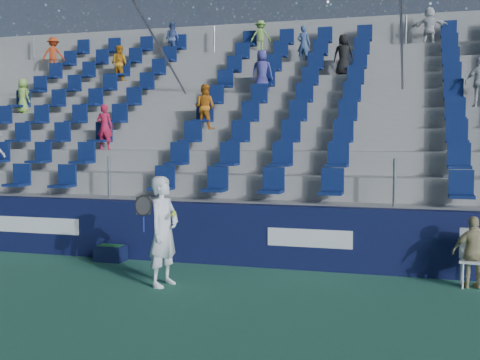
{
  "coord_description": "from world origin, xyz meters",
  "views": [
    {
      "loc": [
        3.41,
        -8.05,
        2.49
      ],
      "look_at": [
        0.2,
        2.8,
        1.7
      ],
      "focal_mm": 45.0,
      "sensor_mm": 36.0,
      "label": 1
    }
  ],
  "objects": [
    {
      "name": "line_judge",
      "position": [
        4.33,
        2.5,
        0.6
      ],
      "size": [
        0.75,
        0.43,
        1.2
      ],
      "primitive_type": "imported",
      "rotation": [
        0.0,
        0.0,
        3.35
      ],
      "color": "tan",
      "rests_on": "ground"
    },
    {
      "name": "ball_bin",
      "position": [
        -2.52,
        2.75,
        0.18
      ],
      "size": [
        0.59,
        0.38,
        0.33
      ],
      "color": "#0E1536",
      "rests_on": "ground"
    },
    {
      "name": "ground",
      "position": [
        0.0,
        0.0,
        0.0
      ],
      "size": [
        70.0,
        70.0,
        0.0
      ],
      "primitive_type": "plane",
      "color": "#2E6D51",
      "rests_on": "ground"
    },
    {
      "name": "grandstand",
      "position": [
        -0.0,
        8.24,
        2.14
      ],
      "size": [
        24.0,
        8.17,
        6.63
      ],
      "color": "gray",
      "rests_on": "ground"
    },
    {
      "name": "line_judge_chair",
      "position": [
        4.33,
        2.65,
        0.55
      ],
      "size": [
        0.47,
        0.48,
        0.96
      ],
      "color": "white",
      "rests_on": "ground"
    },
    {
      "name": "tennis_player",
      "position": [
        -0.66,
        1.18,
        0.93
      ],
      "size": [
        0.69,
        0.75,
        1.86
      ],
      "color": "white",
      "rests_on": "ground"
    },
    {
      "name": "sponsor_wall",
      "position": [
        0.0,
        3.15,
        0.6
      ],
      "size": [
        24.0,
        0.32,
        1.2
      ],
      "color": "#10153D",
      "rests_on": "ground"
    }
  ]
}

